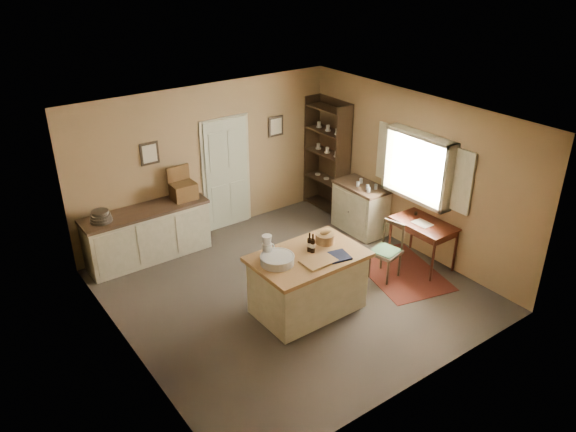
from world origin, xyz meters
The scene contains 16 objects.
ground centered at (0.00, 0.00, 0.00)m, with size 5.00×5.00×0.00m, color #4A3F38.
wall_back centered at (0.00, 2.50, 1.35)m, with size 5.00×0.10×2.70m, color olive.
wall_front centered at (0.00, -2.50, 1.35)m, with size 5.00×0.10×2.70m, color olive.
wall_left centered at (-2.50, 0.00, 1.35)m, with size 0.10×5.00×2.70m, color olive.
wall_right centered at (2.50, 0.00, 1.35)m, with size 0.10×5.00×2.70m, color olive.
ceiling centered at (0.00, 0.00, 2.70)m, with size 5.00×5.00×0.00m, color silver.
door centered at (0.35, 2.47, 1.05)m, with size 0.97×0.06×2.11m, color #B4B89E.
framed_prints centered at (0.20, 2.48, 1.72)m, with size 2.82×0.02×0.38m.
window centered at (2.42, -0.20, 1.55)m, with size 0.25×1.99×1.12m.
work_island centered at (-0.10, -0.52, 0.48)m, with size 1.60×1.05×1.20m.
sideboard centered at (-1.34, 2.20, 0.48)m, with size 2.08×0.59×1.18m.
rug centered at (1.75, -0.61, 0.00)m, with size 1.10×1.60×0.01m, color #571815.
writing_desk centered at (2.20, -0.61, 0.67)m, with size 0.61×1.00×0.82m.
desk_chair centered at (1.43, -0.54, 0.45)m, with size 0.42×0.42×0.90m, color black, non-canonical shape.
right_cabinet centered at (2.20, 0.88, 0.46)m, with size 0.57×1.02×0.99m.
shelving_unit centered at (2.36, 2.00, 1.09)m, with size 0.37×0.98×2.18m.
Camera 1 is at (-4.26, -5.81, 4.87)m, focal length 35.00 mm.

